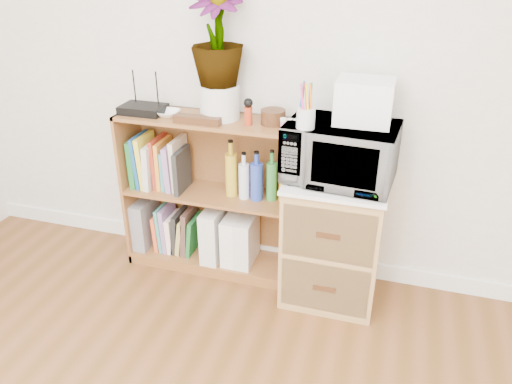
% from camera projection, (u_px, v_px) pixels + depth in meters
% --- Properties ---
extents(skirting_board, '(4.00, 0.02, 0.10)m').
position_uv_depth(skirting_board, '(272.00, 253.00, 3.14)').
color(skirting_board, white).
rests_on(skirting_board, ground).
extents(bookshelf, '(1.00, 0.30, 0.95)m').
position_uv_depth(bookshelf, '(209.00, 196.00, 2.92)').
color(bookshelf, brown).
rests_on(bookshelf, ground).
extents(wicker_unit, '(0.50, 0.45, 0.70)m').
position_uv_depth(wicker_unit, '(333.00, 240.00, 2.72)').
color(wicker_unit, '#9E7542').
rests_on(wicker_unit, ground).
extents(microwave, '(0.56, 0.40, 0.30)m').
position_uv_depth(microwave, '(340.00, 153.00, 2.47)').
color(microwave, white).
rests_on(microwave, wicker_unit).
extents(pen_cup, '(0.09, 0.09, 0.10)m').
position_uv_depth(pen_cup, '(306.00, 118.00, 2.33)').
color(pen_cup, silver).
rests_on(pen_cup, microwave).
extents(small_appliance, '(0.27, 0.22, 0.21)m').
position_uv_depth(small_appliance, '(364.00, 101.00, 2.38)').
color(small_appliance, white).
rests_on(small_appliance, microwave).
extents(router, '(0.24, 0.17, 0.04)m').
position_uv_depth(router, '(143.00, 109.00, 2.77)').
color(router, black).
rests_on(router, bookshelf).
extents(white_bowl, '(0.13, 0.13, 0.03)m').
position_uv_depth(white_bowl, '(168.00, 113.00, 2.72)').
color(white_bowl, white).
rests_on(white_bowl, bookshelf).
extents(plant_pot, '(0.21, 0.21, 0.18)m').
position_uv_depth(plant_pot, '(220.00, 102.00, 2.66)').
color(plant_pot, silver).
rests_on(plant_pot, bookshelf).
extents(potted_plant, '(0.28, 0.28, 0.50)m').
position_uv_depth(potted_plant, '(217.00, 36.00, 2.51)').
color(potted_plant, '#317C37').
rests_on(potted_plant, plant_pot).
extents(trinket_box, '(0.25, 0.06, 0.04)m').
position_uv_depth(trinket_box, '(198.00, 120.00, 2.61)').
color(trinket_box, '#321F0D').
rests_on(trinket_box, bookshelf).
extents(kokeshi_doll, '(0.04, 0.04, 0.10)m').
position_uv_depth(kokeshi_doll, '(248.00, 116.00, 2.58)').
color(kokeshi_doll, '#AA2F14').
rests_on(kokeshi_doll, bookshelf).
extents(wooden_bowl, '(0.13, 0.13, 0.08)m').
position_uv_depth(wooden_bowl, '(273.00, 117.00, 2.60)').
color(wooden_bowl, '#34180E').
rests_on(wooden_bowl, bookshelf).
extents(paint_jars, '(0.10, 0.04, 0.05)m').
position_uv_depth(paint_jars, '(289.00, 127.00, 2.49)').
color(paint_jars, pink).
rests_on(paint_jars, bookshelf).
extents(file_box, '(0.09, 0.24, 0.31)m').
position_uv_depth(file_box, '(146.00, 222.00, 3.14)').
color(file_box, slate).
rests_on(file_box, bookshelf).
extents(magazine_holder_left, '(0.10, 0.26, 0.33)m').
position_uv_depth(magazine_holder_left, '(215.00, 232.00, 3.01)').
color(magazine_holder_left, silver).
rests_on(magazine_holder_left, bookshelf).
extents(magazine_holder_mid, '(0.09, 0.24, 0.30)m').
position_uv_depth(magazine_holder_mid, '(234.00, 238.00, 2.99)').
color(magazine_holder_mid, white).
rests_on(magazine_holder_mid, bookshelf).
extents(magazine_holder_right, '(0.09, 0.24, 0.30)m').
position_uv_depth(magazine_holder_right, '(247.00, 240.00, 2.96)').
color(magazine_holder_right, silver).
rests_on(magazine_holder_right, bookshelf).
extents(cookbooks, '(0.32, 0.20, 0.31)m').
position_uv_depth(cookbooks, '(160.00, 164.00, 2.92)').
color(cookbooks, '#1D6D2D').
rests_on(cookbooks, bookshelf).
extents(liquor_bottles, '(0.37, 0.07, 0.32)m').
position_uv_depth(liquor_bottles, '(255.00, 175.00, 2.77)').
color(liquor_bottles, gold).
rests_on(liquor_bottles, bookshelf).
extents(lower_books, '(0.27, 0.19, 0.29)m').
position_uv_depth(lower_books, '(177.00, 230.00, 3.10)').
color(lower_books, '#EB5629').
rests_on(lower_books, bookshelf).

